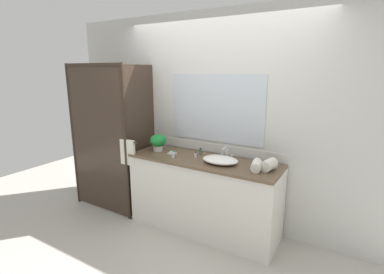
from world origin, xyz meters
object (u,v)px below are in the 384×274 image
(faucet, at_px, (226,155))
(amenity_bottle_lotion, at_px, (173,154))
(potted_plant, at_px, (158,141))
(amenity_bottle_shampoo, at_px, (201,152))
(rolled_towel_middle, at_px, (256,166))
(sink_basin, at_px, (220,160))
(amenity_bottle_body_wash, at_px, (196,155))
(rolled_towel_near_edge, at_px, (269,165))
(soap_dish, at_px, (172,153))

(faucet, bearing_deg, amenity_bottle_lotion, -155.02)
(potted_plant, bearing_deg, amenity_bottle_shampoo, 12.67)
(amenity_bottle_lotion, bearing_deg, rolled_towel_middle, 4.40)
(potted_plant, bearing_deg, sink_basin, -2.82)
(sink_basin, distance_m, amenity_bottle_body_wash, 0.34)
(amenity_bottle_shampoo, bearing_deg, amenity_bottle_lotion, -129.68)
(sink_basin, bearing_deg, faucet, 90.00)
(amenity_bottle_lotion, bearing_deg, rolled_towel_near_edge, 7.09)
(potted_plant, height_order, rolled_towel_middle, potted_plant)
(amenity_bottle_shampoo, distance_m, rolled_towel_middle, 0.79)
(amenity_bottle_body_wash, bearing_deg, rolled_towel_middle, -3.74)
(rolled_towel_near_edge, xyz_separation_m, rolled_towel_middle, (-0.11, -0.06, -0.01))
(soap_dish, bearing_deg, faucet, 12.30)
(rolled_towel_near_edge, bearing_deg, amenity_bottle_shampoo, 171.50)
(amenity_bottle_shampoo, height_order, rolled_towel_near_edge, rolled_towel_near_edge)
(soap_dish, bearing_deg, amenity_bottle_lotion, -50.35)
(potted_plant, relative_size, soap_dish, 2.14)
(sink_basin, relative_size, faucet, 2.42)
(faucet, height_order, rolled_towel_middle, faucet)
(faucet, distance_m, rolled_towel_near_edge, 0.55)
(soap_dish, distance_m, amenity_bottle_lotion, 0.16)
(amenity_bottle_body_wash, bearing_deg, potted_plant, 178.29)
(faucet, xyz_separation_m, soap_dish, (-0.67, -0.15, -0.04))
(faucet, distance_m, rolled_towel_middle, 0.46)
(amenity_bottle_shampoo, relative_size, amenity_bottle_lotion, 0.95)
(potted_plant, height_order, amenity_bottle_shampoo, potted_plant)
(faucet, xyz_separation_m, potted_plant, (-0.90, -0.12, 0.07))
(rolled_towel_near_edge, bearing_deg, amenity_bottle_lotion, -172.91)
(amenity_bottle_shampoo, height_order, amenity_bottle_body_wash, amenity_bottle_shampoo)
(faucet, relative_size, amenity_bottle_shampoo, 2.09)
(sink_basin, xyz_separation_m, potted_plant, (-0.90, 0.04, 0.08))
(amenity_bottle_lotion, distance_m, rolled_towel_middle, 0.99)
(amenity_bottle_body_wash, bearing_deg, faucet, 22.57)
(sink_basin, distance_m, amenity_bottle_lotion, 0.58)
(amenity_bottle_shampoo, bearing_deg, sink_basin, -26.16)
(potted_plant, relative_size, amenity_bottle_body_wash, 2.83)
(sink_basin, distance_m, rolled_towel_near_edge, 0.53)
(faucet, bearing_deg, soap_dish, -167.70)
(amenity_bottle_body_wash, height_order, amenity_bottle_lotion, amenity_bottle_lotion)
(sink_basin, xyz_separation_m, rolled_towel_middle, (0.42, -0.02, 0.01))
(amenity_bottle_lotion, bearing_deg, amenity_bottle_shampoo, 50.32)
(sink_basin, bearing_deg, amenity_bottle_lotion, -170.20)
(sink_basin, distance_m, amenity_bottle_shampoo, 0.39)
(potted_plant, relative_size, amenity_bottle_lotion, 2.51)
(sink_basin, bearing_deg, rolled_towel_near_edge, 4.15)
(amenity_bottle_shampoo, bearing_deg, soap_dish, -155.16)
(potted_plant, bearing_deg, amenity_bottle_lotion, -23.05)
(soap_dish, relative_size, amenity_bottle_body_wash, 1.32)
(amenity_bottle_body_wash, relative_size, amenity_bottle_lotion, 0.89)
(potted_plant, bearing_deg, soap_dish, -5.65)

